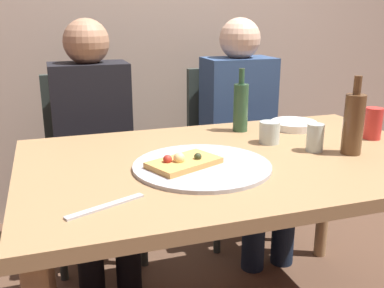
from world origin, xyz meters
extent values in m
cube|color=#99754C|center=(0.00, 0.00, 0.70)|extent=(1.44, 0.90, 0.04)
cylinder|color=#99754C|center=(-0.66, 0.39, 0.34)|extent=(0.06, 0.06, 0.68)
cylinder|color=#99754C|center=(0.66, 0.39, 0.34)|extent=(0.06, 0.06, 0.68)
cylinder|color=#ADADB2|center=(-0.15, -0.07, 0.73)|extent=(0.44, 0.44, 0.01)
cube|color=tan|center=(-0.21, -0.06, 0.74)|extent=(0.25, 0.21, 0.02)
sphere|color=#EAD184|center=(-0.23, -0.07, 0.76)|extent=(0.04, 0.04, 0.04)
sphere|color=#2D381E|center=(-0.16, -0.06, 0.76)|extent=(0.02, 0.02, 0.02)
sphere|color=#B22D23|center=(-0.26, -0.06, 0.76)|extent=(0.03, 0.03, 0.03)
cylinder|color=#2D5133|center=(0.15, 0.31, 0.82)|extent=(0.06, 0.06, 0.19)
cylinder|color=#2D5133|center=(0.15, 0.31, 0.95)|extent=(0.02, 0.02, 0.06)
cylinder|color=brown|center=(0.39, -0.09, 0.82)|extent=(0.07, 0.07, 0.21)
cylinder|color=brown|center=(0.39, -0.09, 0.96)|extent=(0.03, 0.03, 0.06)
cylinder|color=#B7C6BC|center=(0.18, 0.11, 0.76)|extent=(0.08, 0.08, 0.08)
cylinder|color=#B7C6BC|center=(0.29, -0.03, 0.77)|extent=(0.06, 0.06, 0.10)
cylinder|color=red|center=(0.59, 0.04, 0.78)|extent=(0.07, 0.07, 0.12)
cylinder|color=white|center=(0.39, 0.27, 0.74)|extent=(0.19, 0.19, 0.03)
cube|color=#B7B7BC|center=(-0.48, -0.27, 0.72)|extent=(0.21, 0.10, 0.01)
cube|color=#2D3833|center=(-0.40, 0.77, 0.45)|extent=(0.44, 0.44, 0.05)
cube|color=#2D3833|center=(-0.40, 0.97, 0.68)|extent=(0.44, 0.04, 0.45)
cylinder|color=#2D3833|center=(-0.21, 0.58, 0.21)|extent=(0.04, 0.04, 0.42)
cylinder|color=#2D3833|center=(-0.59, 0.58, 0.21)|extent=(0.04, 0.04, 0.42)
cylinder|color=#2D3833|center=(-0.21, 0.96, 0.21)|extent=(0.04, 0.04, 0.42)
cylinder|color=#2D3833|center=(-0.59, 0.96, 0.21)|extent=(0.04, 0.04, 0.42)
cube|color=#2D3833|center=(0.36, 0.77, 0.45)|extent=(0.44, 0.44, 0.05)
cube|color=#2D3833|center=(0.36, 0.97, 0.68)|extent=(0.44, 0.04, 0.45)
cylinder|color=#2D3833|center=(0.55, 0.58, 0.21)|extent=(0.04, 0.04, 0.42)
cylinder|color=#2D3833|center=(0.17, 0.58, 0.21)|extent=(0.04, 0.04, 0.42)
cylinder|color=#2D3833|center=(0.55, 0.96, 0.21)|extent=(0.04, 0.04, 0.42)
cylinder|color=#2D3833|center=(0.17, 0.96, 0.21)|extent=(0.04, 0.04, 0.42)
cube|color=black|center=(-0.40, 0.79, 0.71)|extent=(0.36, 0.22, 0.52)
sphere|color=#A87A5B|center=(-0.40, 0.79, 1.06)|extent=(0.21, 0.21, 0.21)
cylinder|color=black|center=(-0.32, 0.59, 0.45)|extent=(0.12, 0.40, 0.12)
cylinder|color=black|center=(-0.48, 0.59, 0.45)|extent=(0.12, 0.40, 0.12)
cylinder|color=black|center=(-0.32, 0.39, 0.23)|extent=(0.11, 0.11, 0.45)
cylinder|color=black|center=(-0.48, 0.39, 0.23)|extent=(0.11, 0.11, 0.45)
cube|color=navy|center=(0.36, 0.79, 0.71)|extent=(0.36, 0.22, 0.52)
sphere|color=beige|center=(0.36, 0.79, 1.06)|extent=(0.21, 0.21, 0.21)
cylinder|color=black|center=(0.44, 0.59, 0.45)|extent=(0.12, 0.40, 0.12)
cylinder|color=black|center=(0.28, 0.59, 0.45)|extent=(0.12, 0.40, 0.12)
cylinder|color=black|center=(0.44, 0.39, 0.23)|extent=(0.11, 0.11, 0.45)
cylinder|color=black|center=(0.28, 0.39, 0.23)|extent=(0.11, 0.11, 0.45)
camera|label=1|loc=(-0.60, -1.30, 1.19)|focal=41.15mm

